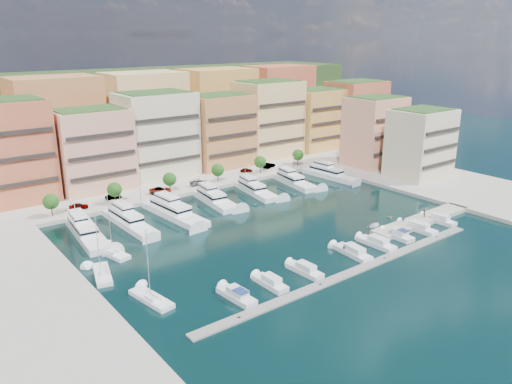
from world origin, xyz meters
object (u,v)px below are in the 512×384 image
at_px(tree_2, 170,179).
at_px(yacht_5, 293,180).
at_px(cruiser_2, 271,283).
at_px(lamppost_1, 140,191).
at_px(cruiser_7, 398,235).
at_px(person_1, 424,214).
at_px(tender_0, 375,225).
at_px(tender_3, 427,209).
at_px(car_1, 113,197).
at_px(cruiser_5, 353,252).
at_px(tree_1, 114,190).
at_px(cruiser_9, 439,220).
at_px(cruiser_3, 305,270).
at_px(sailboat_1, 103,275).
at_px(car_4, 246,170).
at_px(lamppost_2, 199,179).
at_px(sailboat_0, 152,299).
at_px(car_0, 79,206).
at_px(tree_3, 218,170).
at_px(yacht_3, 214,198).
at_px(cruiser_1, 237,296).
at_px(car_2, 160,190).
at_px(tree_5, 298,155).
at_px(lamppost_3, 249,169).
at_px(yacht_2, 173,211).
at_px(cruiser_6, 377,243).
at_px(car_5, 269,165).
at_px(tree_4, 260,162).
at_px(person_0, 404,218).
at_px(yacht_6, 329,174).
at_px(lamppost_4, 293,161).
at_px(car_3, 199,182).
at_px(lamppost_0, 71,204).
at_px(yacht_1, 128,221).
at_px(tree_0, 51,202).
at_px(cruiser_8, 418,228).
at_px(yacht_4, 255,190).

relative_size(tree_2, yacht_5, 0.30).
bearing_deg(cruiser_2, lamppost_1, 88.88).
bearing_deg(cruiser_7, person_1, 11.73).
xyz_separation_m(cruiser_7, tender_0, (1.01, 7.31, -0.13)).
distance_m(cruiser_2, tender_3, 57.21).
height_order(yacht_5, car_1, yacht_5).
bearing_deg(cruiser_5, tree_1, 114.62).
distance_m(tree_1, cruiser_9, 81.62).
relative_size(yacht_5, person_1, 9.84).
xyz_separation_m(cruiser_2, cruiser_3, (8.35, -0.01, -0.00)).
xyz_separation_m(sailboat_1, car_4, (63.21, 40.25, 1.36)).
bearing_deg(tree_2, lamppost_2, -16.04).
bearing_deg(car_4, tender_0, -161.02).
xyz_separation_m(sailboat_0, car_0, (5.28, 51.29, 1.49)).
bearing_deg(tree_3, yacht_3, -127.07).
xyz_separation_m(cruiser_1, car_2, (15.96, 58.96, 1.27)).
bearing_deg(cruiser_7, tree_1, 125.48).
relative_size(lamppost_2, cruiser_9, 0.50).
relative_size(tree_5, lamppost_3, 1.35).
bearing_deg(car_0, yacht_2, -117.32).
bearing_deg(cruiser_6, car_5, 71.61).
bearing_deg(lamppost_2, lamppost_3, 0.00).
height_order(yacht_3, car_5, yacht_3).
height_order(cruiser_7, tender_3, cruiser_7).
bearing_deg(tree_4, car_5, 29.33).
xyz_separation_m(tree_2, cruiser_9, (41.18, -58.09, -4.20)).
distance_m(yacht_3, cruiser_6, 46.77).
bearing_deg(person_0, car_0, 34.03).
distance_m(lamppost_3, yacht_6, 25.51).
relative_size(lamppost_3, lamppost_4, 1.00).
bearing_deg(person_0, car_3, 10.19).
xyz_separation_m(tender_0, person_0, (6.19, -3.28, 1.45)).
height_order(lamppost_2, car_3, lamppost_2).
bearing_deg(car_0, tree_1, -83.16).
height_order(tender_3, car_5, car_5).
bearing_deg(car_4, car_0, 115.24).
xyz_separation_m(yacht_2, cruiser_7, (32.82, -43.05, -0.64)).
bearing_deg(lamppost_0, car_1, 24.90).
xyz_separation_m(lamppost_0, cruiser_5, (38.63, -55.80, -3.28)).
height_order(cruiser_3, sailboat_1, sailboat_1).
bearing_deg(person_1, cruiser_3, -5.82).
xyz_separation_m(yacht_1, car_2, (16.31, 15.35, 0.75)).
relative_size(yacht_5, cruiser_6, 2.10).
bearing_deg(lamppost_3, tender_3, -68.13).
bearing_deg(tree_2, tender_0, -62.51).
bearing_deg(tree_0, cruiser_8, -41.95).
bearing_deg(cruiser_5, sailboat_1, 153.50).
bearing_deg(cruiser_8, cruiser_5, -180.00).
height_order(yacht_4, person_0, yacht_4).
bearing_deg(lamppost_2, sailboat_1, -140.93).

